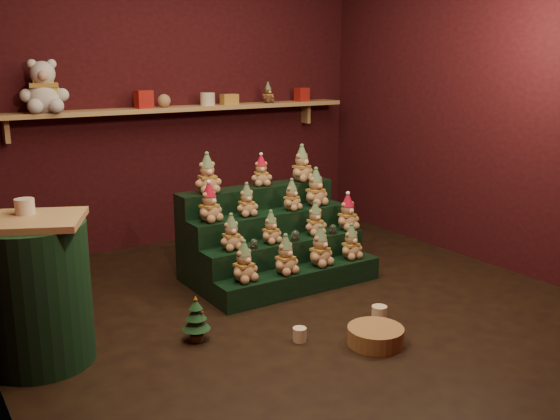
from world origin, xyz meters
TOP-DOWN VIEW (x-y plane):
  - ground at (0.00, 0.00)m, footprint 4.00×4.00m
  - back_wall at (0.00, 2.05)m, footprint 4.00×0.10m
  - right_wall at (2.05, 0.00)m, footprint 0.10×4.00m
  - back_shelf at (0.00, 1.87)m, footprint 3.60×0.26m
  - riser_tier_front at (0.22, 0.16)m, footprint 1.40×0.22m
  - riser_tier_midfront at (0.22, 0.38)m, footprint 1.40×0.22m
  - riser_tier_midback at (0.22, 0.60)m, footprint 1.40×0.22m
  - riser_tier_back at (0.22, 0.82)m, footprint 1.40×0.22m
  - teddy_0 at (-0.27, 0.18)m, footprint 0.24×0.23m
  - teddy_1 at (0.07, 0.15)m, footprint 0.24×0.22m
  - teddy_2 at (0.40, 0.17)m, footprint 0.26×0.24m
  - teddy_3 at (0.72, 0.17)m, footprint 0.20×0.19m
  - teddy_4 at (-0.26, 0.40)m, footprint 0.20×0.18m
  - teddy_5 at (0.08, 0.38)m, footprint 0.20×0.19m
  - teddy_6 at (0.51, 0.39)m, footprint 0.21×0.19m
  - teddy_7 at (0.84, 0.38)m, footprint 0.21×0.19m
  - teddy_8 at (-0.33, 0.61)m, footprint 0.26×0.25m
  - teddy_9 at (0.00, 0.61)m, footprint 0.19×0.18m
  - teddy_10 at (0.41, 0.59)m, footprint 0.22×0.21m
  - teddy_11 at (0.68, 0.61)m, footprint 0.25×0.23m
  - teddy_12 at (-0.24, 0.80)m, footprint 0.24×0.22m
  - teddy_13 at (0.27, 0.83)m, footprint 0.22×0.20m
  - teddy_14 at (0.66, 0.81)m, footprint 0.26×0.24m
  - snow_globe_a at (-0.10, 0.32)m, footprint 0.06×0.06m
  - snow_globe_b at (0.27, 0.32)m, footprint 0.06×0.06m
  - snow_globe_c at (0.64, 0.32)m, footprint 0.06×0.06m
  - side_table at (-1.72, 0.05)m, footprint 0.73×0.68m
  - table_ornament at (-1.72, 0.15)m, footprint 0.11×0.11m
  - mini_christmas_tree at (-0.83, -0.19)m, footprint 0.18×0.18m
  - mug_left at (-0.28, -0.55)m, footprint 0.09×0.09m
  - mug_right at (0.36, -0.59)m, footprint 0.11×0.11m
  - wicker_basket at (0.10, -0.85)m, footprint 0.40×0.40m
  - white_bear at (-1.19, 1.84)m, footprint 0.44×0.41m
  - brown_bear at (0.96, 1.84)m, footprint 0.15×0.14m
  - gift_tin_red_a at (-0.34, 1.85)m, footprint 0.14×0.14m
  - gift_tin_cream at (0.29, 1.85)m, footprint 0.14×0.14m
  - gift_tin_red_b at (1.38, 1.85)m, footprint 0.12×0.12m
  - shelf_plush_ball at (-0.15, 1.85)m, footprint 0.12×0.12m
  - scarf_gift_box at (0.53, 1.85)m, footprint 0.16×0.10m

SIDE VIEW (x-z plane):
  - ground at x=0.00m, z-range 0.00..0.00m
  - mug_left at x=-0.28m, z-range 0.00..0.09m
  - mug_right at x=0.36m, z-range 0.00..0.11m
  - wicker_basket at x=0.10m, z-range 0.00..0.11m
  - riser_tier_front at x=0.22m, z-range 0.00..0.18m
  - mini_christmas_tree at x=-0.83m, z-range 0.00..0.30m
  - riser_tier_midfront at x=0.22m, z-range 0.00..0.36m
  - riser_tier_midback at x=0.22m, z-range 0.00..0.54m
  - teddy_3 at x=0.72m, z-range 0.18..0.46m
  - teddy_1 at x=0.07m, z-range 0.18..0.47m
  - teddy_0 at x=-0.27m, z-range 0.18..0.48m
  - teddy_2 at x=0.40m, z-range 0.18..0.49m
  - riser_tier_back at x=0.22m, z-range 0.00..0.72m
  - snow_globe_a at x=-0.10m, z-range 0.36..0.44m
  - snow_globe_c at x=0.64m, z-range 0.36..0.44m
  - snow_globe_b at x=0.27m, z-range 0.36..0.45m
  - side_table at x=-1.72m, z-range 0.00..0.88m
  - teddy_5 at x=0.08m, z-range 0.36..0.61m
  - teddy_4 at x=-0.26m, z-range 0.36..0.63m
  - teddy_6 at x=0.51m, z-range 0.36..0.63m
  - teddy_7 at x=0.84m, z-range 0.36..0.65m
  - teddy_10 at x=0.41m, z-range 0.54..0.79m
  - teddy_9 at x=0.00m, z-range 0.54..0.80m
  - teddy_8 at x=-0.33m, z-range 0.54..0.83m
  - teddy_11 at x=0.68m, z-range 0.54..0.85m
  - teddy_13 at x=0.27m, z-range 0.72..0.97m
  - teddy_14 at x=0.66m, z-range 0.72..1.02m
  - teddy_12 at x=-0.24m, z-range 0.72..1.03m
  - table_ornament at x=-1.72m, z-range 0.89..0.97m
  - back_shelf at x=0.00m, z-range 1.17..1.41m
  - scarf_gift_box at x=0.53m, z-range 1.32..1.42m
  - gift_tin_cream at x=0.29m, z-range 1.32..1.44m
  - shelf_plush_ball at x=-0.15m, z-range 1.32..1.44m
  - gift_tin_red_b at x=1.38m, z-range 1.32..1.46m
  - back_wall at x=0.00m, z-range 0.00..2.80m
  - right_wall at x=2.05m, z-range 0.00..2.80m
  - gift_tin_red_a at x=-0.34m, z-range 1.32..1.48m
  - brown_bear at x=0.96m, z-range 1.32..1.52m
  - white_bear at x=-1.19m, z-range 1.32..1.86m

